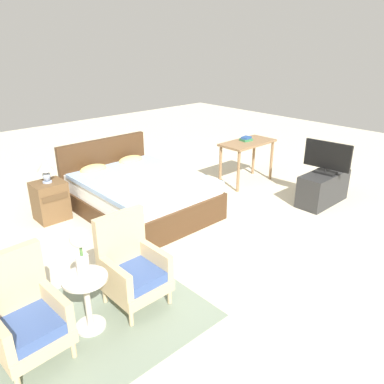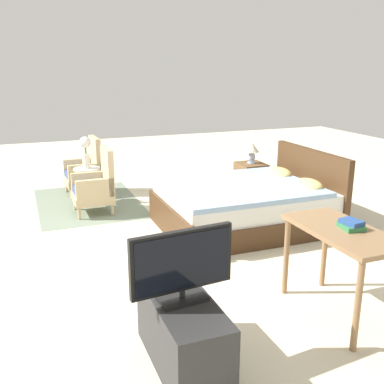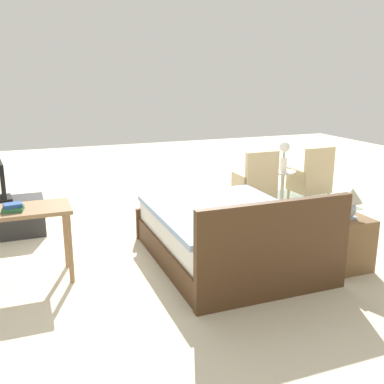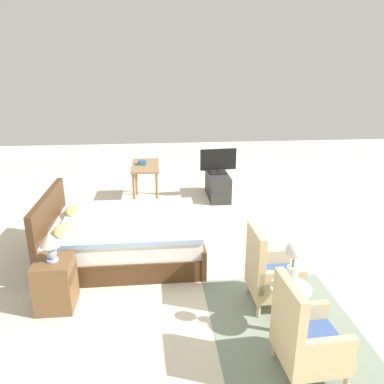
{
  "view_description": "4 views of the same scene",
  "coord_description": "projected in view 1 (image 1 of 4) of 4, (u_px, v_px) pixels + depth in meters",
  "views": [
    {
      "loc": [
        -3.06,
        -3.46,
        2.47
      ],
      "look_at": [
        0.0,
        -0.15,
        0.62
      ],
      "focal_mm": 35.0,
      "sensor_mm": 36.0,
      "label": 1
    },
    {
      "loc": [
        4.83,
        -1.72,
        2.05
      ],
      "look_at": [
        0.22,
        0.06,
        0.64
      ],
      "focal_mm": 42.0,
      "sensor_mm": 36.0,
      "label": 2
    },
    {
      "loc": [
        2.0,
        5.21,
        2.06
      ],
      "look_at": [
        0.06,
        0.19,
        0.64
      ],
      "focal_mm": 42.0,
      "sensor_mm": 36.0,
      "label": 3
    },
    {
      "loc": [
        -4.93,
        0.44,
        2.59
      ],
      "look_at": [
        0.29,
        -0.07,
        0.8
      ],
      "focal_mm": 35.0,
      "sensor_mm": 36.0,
      "label": 4
    }
  ],
  "objects": [
    {
      "name": "tv_flatscreen",
      "position": [
        327.0,
        157.0,
        5.8
      ],
      "size": [
        0.23,
        0.73,
        0.5
      ],
      "color": "black",
      "rests_on": "tv_stand"
    },
    {
      "name": "flower_vase",
      "position": [
        81.0,
        248.0,
        3.14
      ],
      "size": [
        0.17,
        0.17,
        0.48
      ],
      "color": "silver",
      "rests_on": "side_table"
    },
    {
      "name": "armchair_by_window_right",
      "position": [
        132.0,
        268.0,
        3.67
      ],
      "size": [
        0.54,
        0.54,
        0.92
      ],
      "color": "#CCB284",
      "rests_on": "floor_rug"
    },
    {
      "name": "floor_rug",
      "position": [
        92.0,
        327.0,
        3.45
      ],
      "size": [
        2.1,
        1.5,
        0.01
      ],
      "color": "gray",
      "rests_on": "ground_plane"
    },
    {
      "name": "ground_plane",
      "position": [
        185.0,
        230.0,
        5.21
      ],
      "size": [
        16.0,
        16.0,
        0.0
      ],
      "primitive_type": "plane",
      "color": "beige"
    },
    {
      "name": "side_table",
      "position": [
        87.0,
        296.0,
        3.33
      ],
      "size": [
        0.4,
        0.4,
        0.55
      ],
      "color": "beige",
      "rests_on": "ground_plane"
    },
    {
      "name": "table_lamp",
      "position": [
        45.0,
        168.0,
        5.24
      ],
      "size": [
        0.22,
        0.22,
        0.33
      ],
      "color": "#9EADC6",
      "rests_on": "nightstand"
    },
    {
      "name": "armchair_by_window_left",
      "position": [
        25.0,
        317.0,
        3.02
      ],
      "size": [
        0.57,
        0.57,
        0.92
      ],
      "color": "#CCB284",
      "rests_on": "floor_rug"
    },
    {
      "name": "vanity_desk",
      "position": [
        247.0,
        148.0,
        6.72
      ],
      "size": [
        1.04,
        0.52,
        0.77
      ],
      "color": "#8E6B47",
      "rests_on": "ground_plane"
    },
    {
      "name": "book_stack",
      "position": [
        246.0,
        139.0,
        6.71
      ],
      "size": [
        0.21,
        0.19,
        0.08
      ],
      "color": "#337A47",
      "rests_on": "vanity_desk"
    },
    {
      "name": "tv_stand",
      "position": [
        323.0,
        188.0,
        5.99
      ],
      "size": [
        0.96,
        0.4,
        0.51
      ],
      "color": "#2D2D2D",
      "rests_on": "ground_plane"
    },
    {
      "name": "bed",
      "position": [
        139.0,
        193.0,
        5.68
      ],
      "size": [
        1.59,
        2.1,
        0.96
      ],
      "color": "#472D19",
      "rests_on": "ground_plane"
    },
    {
      "name": "nightstand",
      "position": [
        50.0,
        201.0,
        5.43
      ],
      "size": [
        0.44,
        0.41,
        0.57
      ],
      "color": "brown",
      "rests_on": "ground_plane"
    }
  ]
}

